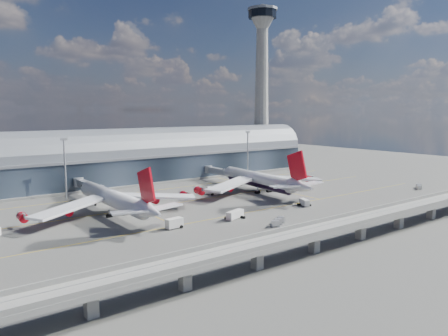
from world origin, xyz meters
TOP-DOWN VIEW (x-y plane):
  - ground at (0.00, 0.00)m, footprint 500.00×500.00m
  - taxi_lines at (0.00, 22.11)m, footprint 200.00×80.12m
  - terminal at (0.00, 77.99)m, footprint 200.00×30.00m
  - control_tower at (85.00, 83.00)m, footprint 19.00×19.00m
  - guideway at (-0.00, -55.00)m, footprint 220.00×8.50m
  - floodlight_mast_left at (-50.00, 55.00)m, footprint 3.00×0.70m
  - floodlight_mast_right at (50.00, 55.00)m, footprint 3.00×0.70m
  - airliner_left at (-45.16, 15.27)m, footprint 63.52×66.67m
  - airliner_right at (25.66, 17.16)m, footprint 64.80×67.76m
  - jet_bridge_left at (-41.65, 53.12)m, footprint 4.40×28.00m
  - jet_bridge_right at (29.34, 51.18)m, footprint 4.40×32.00m
  - service_truck_1 at (-37.37, -12.40)m, footprint 5.81×3.20m
  - service_truck_2 at (-14.41, -14.51)m, footprint 8.27×4.72m
  - service_truck_3 at (20.10, -14.69)m, footprint 3.90×5.81m
  - service_truck_4 at (4.70, 25.70)m, footprint 3.74×5.96m
  - service_truck_5 at (6.63, 25.53)m, footprint 6.30×5.72m
  - cargo_train_0 at (-7.83, -28.96)m, footprint 8.34×5.69m
  - cargo_train_1 at (23.13, -43.05)m, footprint 11.18×2.33m
  - cargo_train_2 at (92.22, -21.80)m, footprint 7.33×5.37m

SIDE VIEW (x-z plane):
  - ground at x=0.00m, z-range 0.00..0.00m
  - taxi_lines at x=0.00m, z-range 0.00..0.01m
  - cargo_train_2 at x=92.22m, z-range 0.04..1.74m
  - cargo_train_1 at x=23.13m, z-range 0.04..1.89m
  - cargo_train_0 at x=-7.83m, z-range 0.04..1.95m
  - service_truck_3 at x=20.10m, z-range 0.03..2.65m
  - service_truck_2 at x=-14.41m, z-range 0.06..2.95m
  - service_truck_5 at x=6.63m, z-range 0.03..3.02m
  - service_truck_4 at x=4.70m, z-range 0.01..3.22m
  - service_truck_1 at x=-37.37m, z-range 0.01..3.27m
  - jet_bridge_left at x=-41.65m, z-range 1.55..8.80m
  - jet_bridge_right at x=29.34m, z-range 1.56..8.81m
  - guideway at x=0.00m, z-range 1.69..8.89m
  - airliner_right at x=25.66m, z-range -5.17..16.32m
  - airliner_left at x=-45.16m, z-range -4.37..16.01m
  - terminal at x=0.00m, z-range -2.66..25.34m
  - floodlight_mast_left at x=-50.00m, z-range 0.78..26.48m
  - floodlight_mast_right at x=50.00m, z-range 0.78..26.48m
  - control_tower at x=85.00m, z-range 0.14..103.14m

